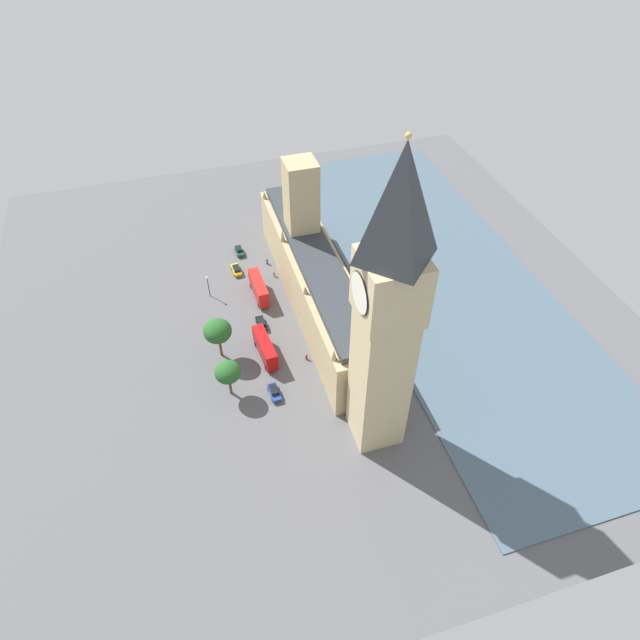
{
  "coord_description": "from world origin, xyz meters",
  "views": [
    {
      "loc": [
        24.98,
        92.2,
        87.79
      ],
      "look_at": [
        1.0,
        13.02,
        7.87
      ],
      "focal_mm": 30.69,
      "sensor_mm": 36.0,
      "label": 1
    }
  ],
  "objects_px": {
    "parliament_building": "(314,274)",
    "plane_tree_slot_10": "(228,372)",
    "pedestrian_midblock": "(267,262)",
    "street_lamp_slot_11": "(208,283)",
    "car_dark_green_by_river_gate": "(239,251)",
    "double_decker_bus_trailing": "(259,288)",
    "car_blue_opposite_hall": "(274,392)",
    "pedestrian_far_end": "(274,274)",
    "plane_tree_under_trees": "(218,331)",
    "car_yellow_cab_corner": "(236,270)",
    "pedestrian_leading": "(307,357)",
    "car_black_kerbside": "(261,323)",
    "clock_tower": "(387,313)",
    "double_decker_bus_near_tower": "(265,348)"
  },
  "relations": [
    {
      "from": "double_decker_bus_trailing",
      "to": "street_lamp_slot_11",
      "type": "xyz_separation_m",
      "value": [
        11.44,
        -3.52,
        1.59
      ]
    },
    {
      "from": "car_dark_green_by_river_gate",
      "to": "car_black_kerbside",
      "type": "bearing_deg",
      "value": 87.2
    },
    {
      "from": "car_yellow_cab_corner",
      "to": "car_black_kerbside",
      "type": "height_order",
      "value": "same"
    },
    {
      "from": "clock_tower",
      "to": "pedestrian_midblock",
      "type": "distance_m",
      "value": 64.02
    },
    {
      "from": "double_decker_bus_trailing",
      "to": "car_blue_opposite_hall",
      "type": "relative_size",
      "value": 2.24
    },
    {
      "from": "car_black_kerbside",
      "to": "plane_tree_slot_10",
      "type": "xyz_separation_m",
      "value": [
        10.02,
        17.18,
        5.6
      ]
    },
    {
      "from": "car_dark_green_by_river_gate",
      "to": "car_yellow_cab_corner",
      "type": "relative_size",
      "value": 0.9
    },
    {
      "from": "car_yellow_cab_corner",
      "to": "car_dark_green_by_river_gate",
      "type": "bearing_deg",
      "value": 70.44
    },
    {
      "from": "car_black_kerbside",
      "to": "plane_tree_slot_10",
      "type": "relative_size",
      "value": 0.53
    },
    {
      "from": "clock_tower",
      "to": "pedestrian_leading",
      "type": "distance_m",
      "value": 37.56
    },
    {
      "from": "pedestrian_far_end",
      "to": "plane_tree_slot_10",
      "type": "bearing_deg",
      "value": 0.72
    },
    {
      "from": "double_decker_bus_trailing",
      "to": "car_blue_opposite_hall",
      "type": "distance_m",
      "value": 30.68
    },
    {
      "from": "parliament_building",
      "to": "pedestrian_midblock",
      "type": "relative_size",
      "value": 38.88
    },
    {
      "from": "clock_tower",
      "to": "pedestrian_far_end",
      "type": "bearing_deg",
      "value": -81.52
    },
    {
      "from": "parliament_building",
      "to": "car_dark_green_by_river_gate",
      "type": "bearing_deg",
      "value": -60.07
    },
    {
      "from": "car_dark_green_by_river_gate",
      "to": "clock_tower",
      "type": "bearing_deg",
      "value": 100.62
    },
    {
      "from": "street_lamp_slot_11",
      "to": "parliament_building",
      "type": "bearing_deg",
      "value": 159.05
    },
    {
      "from": "car_black_kerbside",
      "to": "car_blue_opposite_hall",
      "type": "distance_m",
      "value": 20.16
    },
    {
      "from": "car_black_kerbside",
      "to": "pedestrian_leading",
      "type": "height_order",
      "value": "car_black_kerbside"
    },
    {
      "from": "car_blue_opposite_hall",
      "to": "double_decker_bus_trailing",
      "type": "bearing_deg",
      "value": -99.77
    },
    {
      "from": "pedestrian_leading",
      "to": "plane_tree_under_trees",
      "type": "height_order",
      "value": "plane_tree_under_trees"
    },
    {
      "from": "car_dark_green_by_river_gate",
      "to": "street_lamp_slot_11",
      "type": "height_order",
      "value": "street_lamp_slot_11"
    },
    {
      "from": "plane_tree_under_trees",
      "to": "pedestrian_far_end",
      "type": "bearing_deg",
      "value": -126.68
    },
    {
      "from": "car_yellow_cab_corner",
      "to": "pedestrian_leading",
      "type": "height_order",
      "value": "car_yellow_cab_corner"
    },
    {
      "from": "pedestrian_midblock",
      "to": "parliament_building",
      "type": "bearing_deg",
      "value": 138.69
    },
    {
      "from": "pedestrian_midblock",
      "to": "street_lamp_slot_11",
      "type": "relative_size",
      "value": 0.27
    },
    {
      "from": "plane_tree_under_trees",
      "to": "plane_tree_slot_10",
      "type": "xyz_separation_m",
      "value": [
        -0.13,
        10.94,
        -0.87
      ]
    },
    {
      "from": "car_dark_green_by_river_gate",
      "to": "plane_tree_slot_10",
      "type": "xyz_separation_m",
      "value": [
        10.35,
        45.78,
        5.61
      ]
    },
    {
      "from": "car_dark_green_by_river_gate",
      "to": "double_decker_bus_trailing",
      "type": "xyz_separation_m",
      "value": [
        -1.47,
        18.27,
        1.75
      ]
    },
    {
      "from": "car_yellow_cab_corner",
      "to": "double_decker_bus_trailing",
      "type": "relative_size",
      "value": 0.45
    },
    {
      "from": "car_blue_opposite_hall",
      "to": "pedestrian_far_end",
      "type": "xyz_separation_m",
      "value": [
        -8.68,
        -36.77,
        -0.18
      ]
    },
    {
      "from": "clock_tower",
      "to": "street_lamp_slot_11",
      "type": "relative_size",
      "value": 9.89
    },
    {
      "from": "double_decker_bus_trailing",
      "to": "car_blue_opposite_hall",
      "type": "xyz_separation_m",
      "value": [
        3.56,
        30.42,
        -1.75
      ]
    },
    {
      "from": "car_dark_green_by_river_gate",
      "to": "street_lamp_slot_11",
      "type": "distance_m",
      "value": 18.11
    },
    {
      "from": "parliament_building",
      "to": "pedestrian_leading",
      "type": "height_order",
      "value": "parliament_building"
    },
    {
      "from": "parliament_building",
      "to": "plane_tree_slot_10",
      "type": "bearing_deg",
      "value": 42.41
    },
    {
      "from": "parliament_building",
      "to": "pedestrian_far_end",
      "type": "distance_m",
      "value": 15.78
    },
    {
      "from": "car_blue_opposite_hall",
      "to": "parliament_building",
      "type": "bearing_deg",
      "value": -125.5
    },
    {
      "from": "pedestrian_far_end",
      "to": "plane_tree_under_trees",
      "type": "xyz_separation_m",
      "value": [
        17.07,
        22.92,
        6.65
      ]
    },
    {
      "from": "double_decker_bus_trailing",
      "to": "pedestrian_leading",
      "type": "xyz_separation_m",
      "value": [
        -5.31,
        23.03,
        -1.95
      ]
    },
    {
      "from": "car_black_kerbside",
      "to": "pedestrian_leading",
      "type": "bearing_deg",
      "value": -61.59
    },
    {
      "from": "car_black_kerbside",
      "to": "plane_tree_under_trees",
      "type": "distance_m",
      "value": 13.56
    },
    {
      "from": "double_decker_bus_trailing",
      "to": "car_blue_opposite_hall",
      "type": "height_order",
      "value": "double_decker_bus_trailing"
    },
    {
      "from": "pedestrian_far_end",
      "to": "street_lamp_slot_11",
      "type": "bearing_deg",
      "value": -53.02
    },
    {
      "from": "double_decker_bus_trailing",
      "to": "pedestrian_far_end",
      "type": "relative_size",
      "value": 6.69
    },
    {
      "from": "car_yellow_cab_corner",
      "to": "car_blue_opposite_hall",
      "type": "height_order",
      "value": "same"
    },
    {
      "from": "double_decker_bus_near_tower",
      "to": "clock_tower",
      "type": "bearing_deg",
      "value": 117.18
    },
    {
      "from": "car_blue_opposite_hall",
      "to": "plane_tree_slot_10",
      "type": "distance_m",
      "value": 10.4
    },
    {
      "from": "street_lamp_slot_11",
      "to": "pedestrian_leading",
      "type": "bearing_deg",
      "value": 122.24
    },
    {
      "from": "car_black_kerbside",
      "to": "car_blue_opposite_hall",
      "type": "height_order",
      "value": "same"
    }
  ]
}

